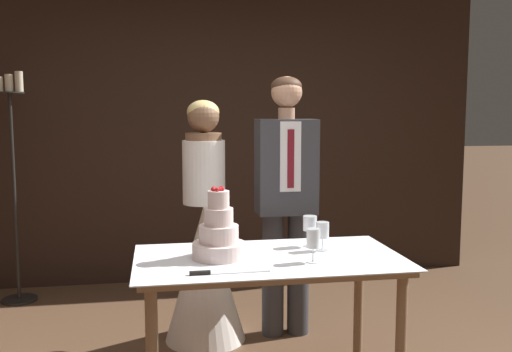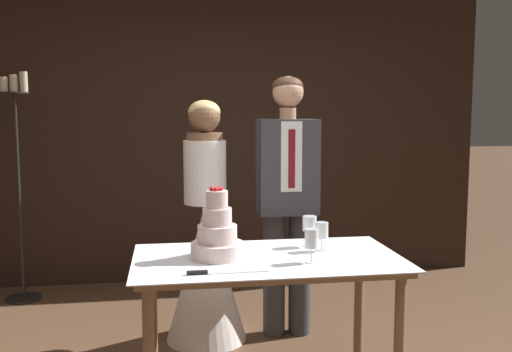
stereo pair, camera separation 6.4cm
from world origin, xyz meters
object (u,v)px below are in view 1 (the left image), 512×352
(wine_glass_middle, at_px, (313,240))
(groom, at_px, (286,193))
(cake_knife, at_px, (214,273))
(bride, at_px, (205,253))
(tiered_cake, at_px, (219,236))
(wine_glass_far, at_px, (310,225))
(candle_stand, at_px, (14,185))
(wine_glass_near, at_px, (323,231))
(cake_table, at_px, (269,273))

(wine_glass_middle, relative_size, groom, 0.10)
(cake_knife, xyz_separation_m, bride, (0.04, 1.08, -0.18))
(tiered_cake, distance_m, cake_knife, 0.32)
(cake_knife, relative_size, wine_glass_far, 2.21)
(wine_glass_middle, bearing_deg, tiered_cake, 160.18)
(tiered_cake, height_order, candle_stand, candle_stand)
(cake_knife, relative_size, bride, 0.24)
(bride, distance_m, candle_stand, 1.80)
(cake_knife, xyz_separation_m, groom, (0.60, 1.08, 0.21))
(tiered_cake, xyz_separation_m, wine_glass_near, (0.59, 0.06, -0.01))
(wine_glass_far, distance_m, groom, 0.62)
(tiered_cake, relative_size, wine_glass_far, 2.15)
(wine_glass_far, height_order, candle_stand, candle_stand)
(cake_table, relative_size, cake_knife, 3.62)
(cake_knife, distance_m, wine_glass_near, 0.74)
(wine_glass_far, distance_m, bride, 0.88)
(tiered_cake, height_order, wine_glass_middle, tiered_cake)
(wine_glass_middle, height_order, groom, groom)
(groom, bearing_deg, cake_table, -108.90)
(tiered_cake, bearing_deg, wine_glass_near, 6.04)
(groom, bearing_deg, wine_glass_middle, -94.50)
(wine_glass_middle, bearing_deg, bride, 116.66)
(wine_glass_near, bearing_deg, wine_glass_middle, -117.11)
(cake_knife, xyz_separation_m, wine_glass_far, (0.60, 0.47, 0.12))
(tiered_cake, distance_m, wine_glass_far, 0.57)
(candle_stand, bearing_deg, cake_table, -47.33)
(wine_glass_middle, bearing_deg, cake_knife, -166.31)
(cake_knife, height_order, groom, groom)
(cake_knife, distance_m, candle_stand, 2.54)
(cake_table, distance_m, wine_glass_middle, 0.32)
(wine_glass_middle, distance_m, candle_stand, 2.76)
(wine_glass_far, bearing_deg, cake_table, -144.96)
(cake_knife, distance_m, groom, 1.25)
(wine_glass_far, height_order, bride, bride)
(tiered_cake, xyz_separation_m, wine_glass_middle, (0.47, -0.17, -0.00))
(tiered_cake, bearing_deg, groom, 55.33)
(tiered_cake, bearing_deg, wine_glass_far, 17.37)
(tiered_cake, distance_m, groom, 0.96)
(wine_glass_middle, relative_size, candle_stand, 0.10)
(bride, xyz_separation_m, candle_stand, (-1.43, 1.04, 0.36))
(cake_table, bearing_deg, bride, 108.89)
(wine_glass_middle, xyz_separation_m, wine_glass_far, (0.07, 0.34, 0.01))
(wine_glass_middle, relative_size, wine_glass_far, 0.99)
(wine_glass_far, distance_m, candle_stand, 2.58)
(cake_knife, bearing_deg, groom, 59.97)
(cake_table, xyz_separation_m, cake_knife, (-0.32, -0.27, 0.10))
(wine_glass_far, bearing_deg, cake_knife, -142.07)
(wine_glass_near, bearing_deg, bride, 129.53)
(tiered_cake, height_order, bride, bride)
(cake_knife, bearing_deg, candle_stand, 122.03)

